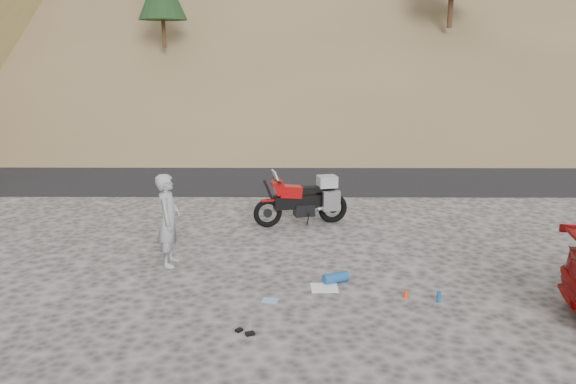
% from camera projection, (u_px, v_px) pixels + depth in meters
% --- Properties ---
extents(ground, '(140.00, 140.00, 0.00)m').
position_uv_depth(ground, '(224.00, 270.00, 10.64)').
color(ground, '#3C3A38').
rests_on(ground, ground).
extents(road, '(120.00, 7.00, 0.05)m').
position_uv_depth(road, '(255.00, 172.00, 19.37)').
color(road, black).
rests_on(road, ground).
extents(motorcycle, '(2.28, 1.03, 1.38)m').
position_uv_depth(motorcycle, '(306.00, 200.00, 13.33)').
color(motorcycle, black).
rests_on(motorcycle, ground).
extents(man, '(0.44, 0.66, 1.80)m').
position_uv_depth(man, '(171.00, 265.00, 10.89)').
color(man, '#99999E').
rests_on(man, ground).
extents(gear_white_cloth, '(0.48, 0.43, 0.02)m').
position_uv_depth(gear_white_cloth, '(324.00, 288.00, 9.80)').
color(gear_white_cloth, white).
rests_on(gear_white_cloth, ground).
extents(gear_blue_mat, '(0.50, 0.35, 0.18)m').
position_uv_depth(gear_blue_mat, '(336.00, 278.00, 10.01)').
color(gear_blue_mat, '#185192').
rests_on(gear_blue_mat, ground).
extents(gear_bottle, '(0.08, 0.08, 0.19)m').
position_uv_depth(gear_bottle, '(439.00, 297.00, 9.23)').
color(gear_bottle, '#185192').
rests_on(gear_bottle, ground).
extents(gear_funnel, '(0.15, 0.15, 0.15)m').
position_uv_depth(gear_funnel, '(406.00, 293.00, 9.42)').
color(gear_funnel, red).
rests_on(gear_funnel, ground).
extents(gear_glove_a, '(0.16, 0.14, 0.04)m').
position_uv_depth(gear_glove_a, '(250.00, 334.00, 8.17)').
color(gear_glove_a, black).
rests_on(gear_glove_a, ground).
extents(gear_glove_b, '(0.13, 0.13, 0.03)m').
position_uv_depth(gear_glove_b, '(239.00, 330.00, 8.28)').
color(gear_glove_b, black).
rests_on(gear_glove_b, ground).
extents(gear_blue_cloth, '(0.29, 0.23, 0.01)m').
position_uv_depth(gear_blue_cloth, '(270.00, 300.00, 9.30)').
color(gear_blue_cloth, '#839FCB').
rests_on(gear_blue_cloth, ground).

